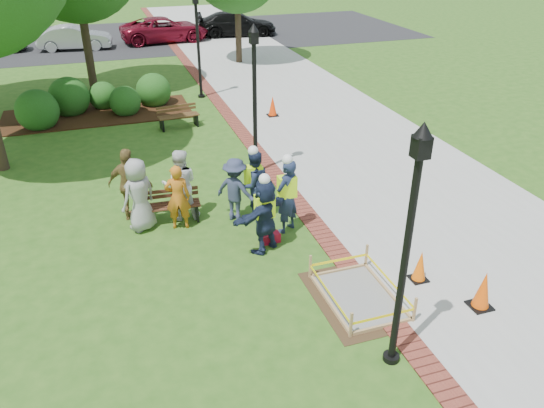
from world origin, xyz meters
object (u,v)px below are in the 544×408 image
object	(u,v)px
wet_concrete_pad	(359,289)
cone_front	(483,291)
lamp_near	(408,236)
hivis_worker_a	(265,213)
hivis_worker_b	(287,194)
bench_near	(171,212)
hivis_worker_c	(254,183)

from	to	relation	value
wet_concrete_pad	cone_front	bearing A→B (deg)	-25.13
cone_front	lamp_near	bearing A→B (deg)	-163.46
hivis_worker_a	hivis_worker_b	xyz separation A→B (m)	(0.75, 0.64, 0.04)
cone_front	hivis_worker_a	world-z (taller)	hivis_worker_a
wet_concrete_pad	bench_near	bearing A→B (deg)	125.65
lamp_near	hivis_worker_a	world-z (taller)	lamp_near
cone_front	bench_near	bearing A→B (deg)	134.55
cone_front	hivis_worker_c	bearing A→B (deg)	122.99
lamp_near	hivis_worker_c	bearing A→B (deg)	98.25
bench_near	hivis_worker_a	world-z (taller)	hivis_worker_a
bench_near	hivis_worker_c	distance (m)	2.18
bench_near	hivis_worker_b	world-z (taller)	hivis_worker_b
lamp_near	hivis_worker_c	xyz separation A→B (m)	(-0.80, 5.49, -1.53)
wet_concrete_pad	hivis_worker_b	xyz separation A→B (m)	(-0.47, 2.93, 0.74)
lamp_near	hivis_worker_b	size ratio (longest dim) A/B	2.16
wet_concrete_pad	hivis_worker_a	world-z (taller)	hivis_worker_a
wet_concrete_pad	lamp_near	xyz separation A→B (m)	(-0.22, -1.68, 2.25)
bench_near	hivis_worker_c	world-z (taller)	hivis_worker_c
cone_front	wet_concrete_pad	bearing A→B (deg)	154.87
bench_near	hivis_worker_a	bearing A→B (deg)	-47.04
lamp_near	hivis_worker_b	bearing A→B (deg)	93.12
cone_front	hivis_worker_c	xyz separation A→B (m)	(-3.12, 4.80, 0.55)
lamp_near	hivis_worker_c	distance (m)	5.76
cone_front	hivis_worker_c	size ratio (longest dim) A/B	0.43
bench_near	cone_front	xyz separation A→B (m)	(5.14, -5.22, 0.15)
hivis_worker_b	hivis_worker_c	world-z (taller)	hivis_worker_b
wet_concrete_pad	hivis_worker_b	distance (m)	3.05
bench_near	cone_front	world-z (taller)	cone_front
wet_concrete_pad	bench_near	size ratio (longest dim) A/B	1.57
wet_concrete_pad	bench_near	world-z (taller)	bench_near
hivis_worker_b	lamp_near	bearing A→B (deg)	-86.88
cone_front	lamp_near	world-z (taller)	lamp_near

